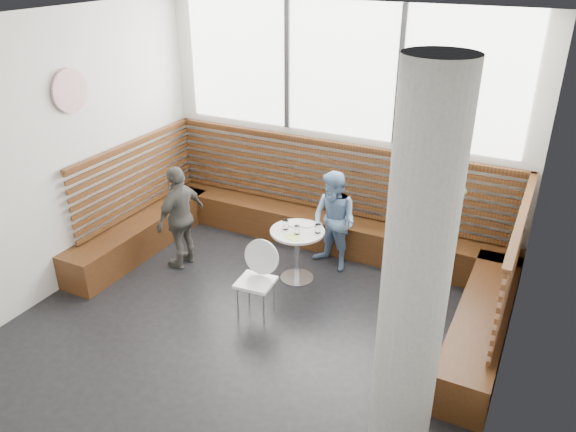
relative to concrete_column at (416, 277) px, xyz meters
The scene contains 15 objects.
room 1.95m from the concrete_column, 161.90° to the left, with size 5.00×5.00×3.20m.
booth 3.24m from the concrete_column, 127.94° to the left, with size 5.00×2.50×1.44m.
concrete_column is the anchor object (origin of this frame).
wall_art 4.48m from the concrete_column, 166.94° to the left, with size 0.50×0.50×0.03m, color white.
cafe_table 2.87m from the concrete_column, 134.75° to the left, with size 0.66×0.66×0.68m.
cafe_chair 2.48m from the concrete_column, 151.32° to the left, with size 0.41×0.40×0.86m.
adult_man 2.17m from the concrete_column, 98.88° to the left, with size 1.10×0.63×1.70m, color #495035.
child_back 3.00m from the concrete_column, 123.90° to the left, with size 0.63×0.49×1.30m, color #6D90BE.
child_left 3.81m from the concrete_column, 155.13° to the left, with size 0.80×0.33×1.36m, color #514F49.
plate_near 2.97m from the concrete_column, 134.16° to the left, with size 0.22×0.22×0.02m, color white.
plate_far 2.91m from the concrete_column, 131.48° to the left, with size 0.20×0.20×0.01m, color white.
glass_left 2.86m from the concrete_column, 137.42° to the left, with size 0.08×0.08×0.12m, color white.
glass_mid 2.70m from the concrete_column, 135.55° to the left, with size 0.07×0.07×0.11m, color white.
glass_right 2.67m from the concrete_column, 129.90° to the left, with size 0.07×0.07×0.11m, color white.
menu_card 2.66m from the concrete_column, 137.26° to the left, with size 0.20×0.14×0.00m, color #A5C64C.
Camera 1 is at (2.58, -4.14, 3.79)m, focal length 35.00 mm.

